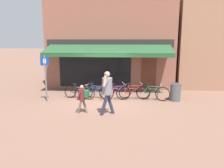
% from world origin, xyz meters
% --- Properties ---
extents(ground_plane, '(160.00, 160.00, 0.00)m').
position_xyz_m(ground_plane, '(0.00, 0.00, 0.00)').
color(ground_plane, brown).
extents(shop_front, '(8.26, 4.69, 5.69)m').
position_xyz_m(shop_front, '(0.06, 4.62, 2.84)').
color(shop_front, '#8E5647').
rests_on(shop_front, ground_plane).
extents(neighbour_building, '(6.55, 4.00, 5.57)m').
position_xyz_m(neighbour_building, '(7.67, 5.14, 2.79)').
color(neighbour_building, '#9E7056').
rests_on(neighbour_building, ground_plane).
extents(bike_rack_rail, '(4.49, 0.04, 0.57)m').
position_xyz_m(bike_rack_rail, '(0.64, 0.84, 0.49)').
color(bike_rack_rail, '#47494F').
rests_on(bike_rack_rail, ground_plane).
extents(bicycle_black, '(1.75, 0.59, 0.81)m').
position_xyz_m(bicycle_black, '(-1.30, 0.65, 0.36)').
color(bicycle_black, black).
rests_on(bicycle_black, ground_plane).
extents(bicycle_blue, '(1.70, 0.56, 0.82)m').
position_xyz_m(bicycle_blue, '(-0.43, 0.76, 0.37)').
color(bicycle_blue, black).
rests_on(bicycle_blue, ground_plane).
extents(bicycle_purple, '(1.64, 0.85, 0.89)m').
position_xyz_m(bicycle_purple, '(0.68, 0.66, 0.39)').
color(bicycle_purple, black).
rests_on(bicycle_purple, ground_plane).
extents(bicycle_red, '(1.78, 0.57, 0.88)m').
position_xyz_m(bicycle_red, '(1.56, 0.71, 0.40)').
color(bicycle_red, black).
rests_on(bicycle_red, ground_plane).
extents(bicycle_green, '(1.71, 0.58, 0.89)m').
position_xyz_m(bicycle_green, '(2.56, 0.63, 0.40)').
color(bicycle_green, black).
rests_on(bicycle_green, ground_plane).
extents(pedestrian_adult, '(0.62, 0.72, 1.83)m').
position_xyz_m(pedestrian_adult, '(0.46, -1.77, 1.11)').
color(pedestrian_adult, '#282D47').
rests_on(pedestrian_adult, ground_plane).
extents(pedestrian_child, '(0.54, 0.42, 1.22)m').
position_xyz_m(pedestrian_child, '(-0.59, -1.67, 0.74)').
color(pedestrian_child, slate).
rests_on(pedestrian_child, ground_plane).
extents(litter_bin, '(0.53, 0.53, 0.96)m').
position_xyz_m(litter_bin, '(3.71, 0.64, 0.48)').
color(litter_bin, '#515459').
rests_on(litter_bin, ground_plane).
extents(parking_sign, '(0.44, 0.07, 2.34)m').
position_xyz_m(parking_sign, '(-2.81, -0.05, 1.43)').
color(parking_sign, slate).
rests_on(parking_sign, ground_plane).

